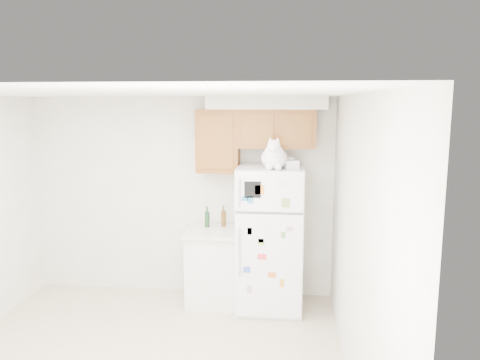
# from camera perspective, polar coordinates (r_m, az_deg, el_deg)

# --- Properties ---
(room_shell) EXTENTS (3.84, 4.04, 2.52)m
(room_shell) POSITION_cam_1_polar(r_m,az_deg,el_deg) (4.20, -10.96, -1.08)
(room_shell) COLOR silver
(room_shell) RESTS_ON ground_plane
(refrigerator) EXTENTS (0.76, 0.78, 1.70)m
(refrigerator) POSITION_cam_1_polar(r_m,az_deg,el_deg) (5.55, 3.68, -7.11)
(refrigerator) COLOR white
(refrigerator) RESTS_ON ground_plane
(base_counter) EXTENTS (0.64, 0.64, 0.92)m
(base_counter) POSITION_cam_1_polar(r_m,az_deg,el_deg) (5.80, -3.26, -10.39)
(base_counter) COLOR white
(base_counter) RESTS_ON ground_plane
(cat) EXTENTS (0.36, 0.52, 0.37)m
(cat) POSITION_cam_1_polar(r_m,az_deg,el_deg) (5.19, 4.21, 2.87)
(cat) COLOR white
(cat) RESTS_ON refrigerator
(storage_box_back) EXTENTS (0.22, 0.19, 0.10)m
(storage_box_back) POSITION_cam_1_polar(r_m,az_deg,el_deg) (5.49, 5.44, 2.29)
(storage_box_back) COLOR white
(storage_box_back) RESTS_ON refrigerator
(storage_box_front) EXTENTS (0.18, 0.15, 0.09)m
(storage_box_front) POSITION_cam_1_polar(r_m,az_deg,el_deg) (5.25, 6.28, 1.90)
(storage_box_front) COLOR white
(storage_box_front) RESTS_ON refrigerator
(bottle_green) EXTENTS (0.06, 0.06, 0.26)m
(bottle_green) POSITION_cam_1_polar(r_m,az_deg,el_deg) (5.75, -4.03, -4.48)
(bottle_green) COLOR #19381E
(bottle_green) RESTS_ON base_counter
(bottle_amber) EXTENTS (0.06, 0.06, 0.26)m
(bottle_amber) POSITION_cam_1_polar(r_m,az_deg,el_deg) (5.76, -2.02, -4.40)
(bottle_amber) COLOR #593814
(bottle_amber) RESTS_ON base_counter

